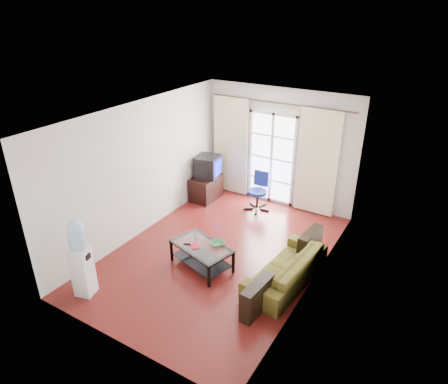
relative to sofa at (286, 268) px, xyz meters
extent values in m
plane|color=maroon|center=(-1.40, 0.12, -0.27)|extent=(5.20, 5.20, 0.00)
plane|color=white|center=(-1.40, 0.12, 2.43)|extent=(5.20, 5.20, 0.00)
cube|color=silver|center=(-1.40, 2.72, 1.08)|extent=(3.60, 0.02, 2.70)
cube|color=silver|center=(-1.40, -2.48, 1.08)|extent=(3.60, 0.02, 2.70)
cube|color=silver|center=(-3.20, 0.12, 1.08)|extent=(0.02, 5.20, 2.70)
cube|color=silver|center=(0.40, 0.12, 1.08)|extent=(0.02, 5.20, 2.70)
cube|color=white|center=(-1.55, 2.68, 0.81)|extent=(1.01, 0.02, 2.04)
cube|color=white|center=(-1.55, 2.66, 0.81)|extent=(1.16, 0.06, 2.15)
cylinder|color=#4C3F2D|center=(-1.40, 2.62, 2.11)|extent=(3.30, 0.04, 0.04)
cube|color=beige|center=(-2.60, 2.60, 0.93)|extent=(0.90, 0.07, 2.35)
cube|color=beige|center=(-0.45, 2.60, 0.93)|extent=(0.90, 0.07, 2.35)
cube|color=gray|center=(-0.60, 2.62, 0.06)|extent=(0.64, 0.12, 0.64)
imported|color=brown|center=(0.00, 0.00, 0.00)|extent=(1.97, 1.05, 0.54)
cube|color=silver|center=(-1.46, -0.40, 0.17)|extent=(1.23, 0.90, 0.01)
cube|color=black|center=(-1.46, -0.40, -0.13)|extent=(1.16, 0.83, 0.01)
cube|color=black|center=(-2.04, -0.53, -0.05)|extent=(0.05, 0.05, 0.44)
cube|color=black|center=(-1.03, -0.81, -0.05)|extent=(0.05, 0.05, 0.44)
cube|color=black|center=(-1.88, 0.02, -0.05)|extent=(0.05, 0.05, 0.44)
cube|color=black|center=(-0.88, -0.27, -0.05)|extent=(0.05, 0.05, 0.44)
imported|color=#308434|center=(-1.23, -0.23, 0.21)|extent=(0.44, 0.44, 0.06)
imported|color=#B12315|center=(-1.60, -0.53, 0.19)|extent=(0.35, 0.35, 0.02)
cube|color=black|center=(-1.68, -0.49, 0.19)|extent=(0.16, 0.12, 0.02)
cube|color=black|center=(-2.91, 1.95, 0.02)|extent=(0.53, 0.79, 0.57)
cube|color=black|center=(-2.89, 2.02, 0.56)|extent=(0.59, 0.63, 0.50)
cube|color=#0C19E5|center=(-2.64, 2.07, 0.56)|extent=(0.09, 0.43, 0.37)
cube|color=black|center=(-3.11, 1.98, 0.56)|extent=(0.22, 0.39, 0.33)
cylinder|color=black|center=(-1.60, 2.09, -0.04)|extent=(0.05, 0.05, 0.45)
cylinder|color=navy|center=(-1.60, 2.09, 0.17)|extent=(0.43, 0.43, 0.07)
cube|color=navy|center=(-1.61, 2.29, 0.43)|extent=(0.35, 0.07, 0.37)
cube|color=white|center=(-2.68, -1.98, 0.17)|extent=(0.34, 0.34, 0.88)
cylinder|color=#9BCAF0|center=(-2.68, -1.98, 0.79)|extent=(0.27, 0.27, 0.35)
sphere|color=#9BCAF0|center=(-2.68, -1.98, 0.97)|extent=(0.27, 0.27, 0.27)
cube|color=black|center=(-2.55, -1.94, 0.48)|extent=(0.07, 0.12, 0.09)
camera|label=1|loc=(1.95, -5.28, 4.09)|focal=32.00mm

